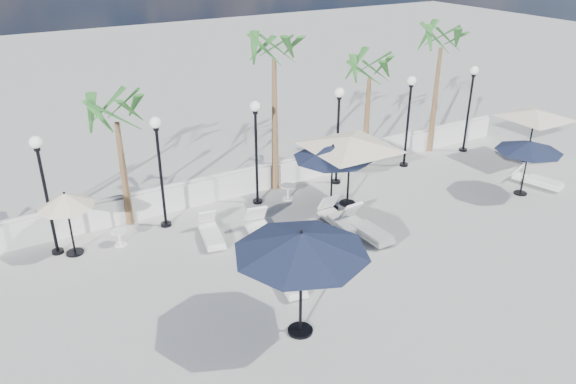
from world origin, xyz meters
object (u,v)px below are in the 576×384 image
lounger_6 (366,228)px  parasol_navy_right (529,147)px  lounger_3 (340,219)px  parasol_navy_left (301,243)px  parasol_navy_mid (333,152)px  lounger_4 (211,233)px  lounger_7 (538,180)px  lounger_5 (288,279)px  parasol_cream_sq_b (536,110)px  parasol_cream_small (65,201)px  lounger_2 (264,234)px  parasol_cream_sq_a (350,137)px

lounger_6 → parasol_navy_right: parasol_navy_right is taller
lounger_6 → lounger_3: bearing=108.1°
lounger_3 → parasol_navy_left: parasol_navy_left is taller
lounger_3 → parasol_navy_mid: parasol_navy_mid is taller
parasol_navy_left → parasol_navy_mid: 6.87m
lounger_4 → lounger_7: lounger_7 is taller
lounger_5 → parasol_cream_sq_b: 14.15m
parasol_navy_left → parasol_cream_sq_b: size_ratio=0.67×
lounger_5 → parasol_cream_small: 7.03m
lounger_5 → parasol_navy_left: (-0.76, -1.89, 2.34)m
lounger_4 → parasol_navy_right: (11.52, -2.72, 1.69)m
lounger_2 → parasol_navy_mid: size_ratio=0.82×
lounger_3 → lounger_6: 1.04m
parasol_cream_sq_a → parasol_navy_right: bearing=-22.9°
lounger_2 → parasol_cream_sq_b: bearing=12.2°
lounger_5 → lounger_4: bearing=114.0°
parasol_navy_mid → lounger_5: bearing=-138.2°
lounger_7 → parasol_cream_sq_a: bearing=146.4°
lounger_2 → lounger_4: (-1.40, 0.95, -0.05)m
lounger_2 → parasol_cream_sq_a: parasol_cream_sq_a is taller
lounger_7 → parasol_navy_left: size_ratio=0.60×
lounger_4 → lounger_5: 3.57m
parasol_navy_right → parasol_cream_sq_a: 6.76m
parasol_navy_mid → parasol_cream_sq_a: parasol_cream_sq_a is taller
lounger_5 → parasol_navy_left: size_ratio=0.54×
parasol_navy_mid → lounger_4: bearing=178.1°
lounger_5 → parasol_cream_small: parasol_cream_small is taller
parasol_navy_right → parasol_cream_sq_a: bearing=157.1°
parasol_navy_right → parasol_cream_sq_b: 3.72m
parasol_cream_sq_a → lounger_3: bearing=-134.6°
lounger_5 → parasol_navy_right: bearing=14.3°
parasol_cream_sq_a → parasol_cream_sq_b: bearing=-3.0°
lounger_3 → lounger_7: size_ratio=1.02×
lounger_5 → parasol_cream_sq_a: size_ratio=0.31×
lounger_7 → parasol_navy_right: 2.08m
lounger_6 → parasol_cream_sq_b: parasol_cream_sq_b is taller
lounger_6 → parasol_cream_small: 9.37m
lounger_7 → parasol_cream_sq_b: size_ratio=0.41×
lounger_7 → parasol_cream_small: (-16.73, 3.87, 1.57)m
lounger_5 → parasol_navy_right: (10.67, 0.75, 1.70)m
parasol_navy_left → lounger_4: bearing=91.0°
lounger_5 → lounger_6: 3.82m
parasol_navy_left → lounger_5: bearing=68.2°
parasol_navy_left → lounger_6: bearing=34.8°
parasol_cream_sq_b → lounger_2: bearing=-178.4°
lounger_3 → lounger_7: bearing=-4.5°
lounger_4 → parasol_cream_sq_a: parasol_cream_sq_a is taller
lounger_2 → lounger_5: bearing=-91.9°
parasol_cream_sq_a → lounger_4: bearing=178.9°
lounger_3 → lounger_2: bearing=175.4°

